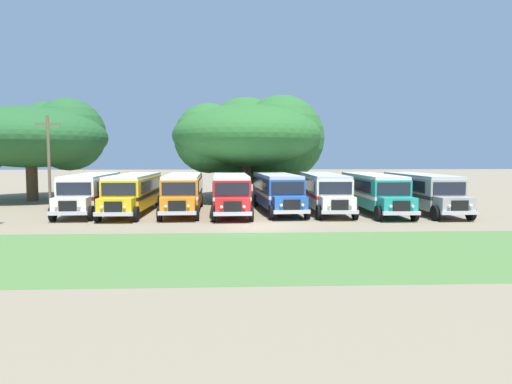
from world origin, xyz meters
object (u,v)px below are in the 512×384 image
Objects in this scene: parked_bus_slot_4 at (277,190)px; parked_bus_slot_6 at (373,191)px; parked_bus_slot_7 at (421,191)px; broad_shade_tree at (250,138)px; secondary_tree at (32,136)px; parked_bus_slot_2 at (183,191)px; parked_bus_slot_5 at (324,190)px; parked_bus_slot_0 at (91,191)px; utility_pole at (49,162)px; parked_bus_slot_3 at (231,191)px; parked_bus_slot_1 at (134,191)px.

parked_bus_slot_6 is at bearing 77.87° from parked_bus_slot_4.
broad_shade_tree is at bearing -131.24° from parked_bus_slot_7.
parked_bus_slot_4 is 0.76× the size of secondary_tree.
broad_shade_tree is at bearing -174.49° from parked_bus_slot_4.
parked_bus_slot_2 is 10.59m from parked_bus_slot_5.
parked_bus_slot_0 is 0.76× the size of secondary_tree.
utility_pole reaches higher than parked_bus_slot_6.
parked_bus_slot_2 is 0.68× the size of broad_shade_tree.
parked_bus_slot_4 and parked_bus_slot_6 have the same top height.
parked_bus_slot_4 is at bearing -79.93° from broad_shade_tree.
parked_bus_slot_2 is at bearing -99.80° from parked_bus_slot_3.
parked_bus_slot_3 is (7.18, -0.20, 0.00)m from parked_bus_slot_1.
parked_bus_slot_7 is (21.52, -0.31, 0.00)m from parked_bus_slot_1.
parked_bus_slot_2 is at bearing -92.12° from parked_bus_slot_4.
parked_bus_slot_5 is (3.54, -0.23, 0.00)m from parked_bus_slot_4.
parked_bus_slot_6 is 31.50m from secondary_tree.
parked_bus_slot_1 is at bearing 77.78° from parked_bus_slot_0.
parked_bus_slot_6 is (14.21, -0.65, 0.00)m from parked_bus_slot_2.
parked_bus_slot_3 is 3.59m from parked_bus_slot_4.
parked_bus_slot_5 and parked_bus_slot_6 have the same top height.
parked_bus_slot_6 and parked_bus_slot_7 have the same top height.
parked_bus_slot_5 is (14.22, 0.38, 0.00)m from parked_bus_slot_1.
parked_bus_slot_4 is 1.01× the size of parked_bus_slot_7.
parked_bus_slot_1 is 1.00× the size of parked_bus_slot_6.
parked_bus_slot_1 is 1.00× the size of parked_bus_slot_3.
parked_bus_slot_0 is 24.80m from parked_bus_slot_7.
parked_bus_slot_2 is (6.89, -0.23, 0.00)m from parked_bus_slot_0.
parked_bus_slot_6 is at bearing 0.97° from utility_pole.
secondary_tree is at bearing -179.95° from broad_shade_tree.
utility_pole is at bearing -65.87° from parked_bus_slot_0.
parked_bus_slot_3 and parked_bus_slot_4 have the same top height.
parked_bus_slot_3 is 7.07m from parked_bus_slot_5.
parked_bus_slot_0 is 1.54× the size of utility_pole.
parked_bus_slot_4 is 1.55× the size of utility_pole.
parked_bus_slot_6 is 1.00× the size of parked_bus_slot_7.
parked_bus_slot_5 is (7.04, 0.57, 0.00)m from parked_bus_slot_3.
parked_bus_slot_3 is 0.68× the size of broad_shade_tree.
parked_bus_slot_3 is 0.99× the size of parked_bus_slot_4.
parked_bus_slot_0 is at bearing -95.71° from parked_bus_slot_3.
parked_bus_slot_6 is at bearing 87.53° from parked_bus_slot_3.
parked_bus_slot_0 is 0.69× the size of broad_shade_tree.
parked_bus_slot_1 is 0.68× the size of broad_shade_tree.
utility_pole is at bearing -143.65° from broad_shade_tree.
parked_bus_slot_5 is (17.48, -0.16, 0.00)m from parked_bus_slot_0.
parked_bus_slot_7 is at bearing 85.19° from parked_bus_slot_0.
broad_shade_tree is (-8.85, 10.47, 4.29)m from parked_bus_slot_6.
broad_shade_tree reaches higher than parked_bus_slot_5.
broad_shade_tree is at bearing 149.13° from parked_bus_slot_2.
parked_bus_slot_3 and parked_bus_slot_7 have the same top height.
broad_shade_tree reaches higher than parked_bus_slot_0.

